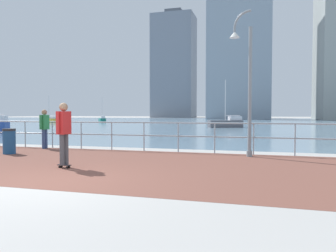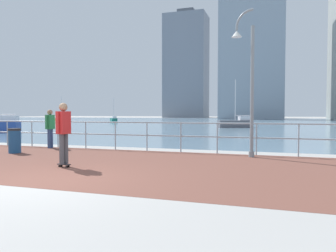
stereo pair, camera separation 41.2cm
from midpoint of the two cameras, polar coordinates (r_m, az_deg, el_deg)
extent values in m
plane|color=#ADAAA5|center=(46.03, 9.97, 0.38)|extent=(220.00, 220.00, 0.00)
cube|color=brown|center=(9.71, -12.24, -6.58)|extent=(28.00, 6.59, 0.01)
cube|color=#6B899E|center=(56.97, 11.05, 0.74)|extent=(180.00, 88.00, 0.00)
cylinder|color=#9EADB7|center=(15.53, -24.98, -1.35)|extent=(0.05, 0.05, 1.13)
cylinder|color=#9EADB7|center=(14.66, -20.81, -1.49)|extent=(0.05, 0.05, 1.13)
cylinder|color=#9EADB7|center=(13.87, -16.15, -1.63)|extent=(0.05, 0.05, 1.13)
cylinder|color=#9EADB7|center=(13.19, -10.97, -1.78)|extent=(0.05, 0.05, 1.13)
cylinder|color=#9EADB7|center=(12.63, -5.27, -1.93)|extent=(0.05, 0.05, 1.13)
cylinder|color=#9EADB7|center=(12.20, 0.89, -2.07)|extent=(0.05, 0.05, 1.13)
cylinder|color=#9EADB7|center=(11.93, 7.41, -2.19)|extent=(0.05, 0.05, 1.13)
cylinder|color=#9EADB7|center=(11.81, 14.15, -2.28)|extent=(0.05, 0.05, 1.13)
cylinder|color=#9EADB7|center=(11.86, 20.94, -2.34)|extent=(0.05, 0.05, 1.13)
cylinder|color=#9EADB7|center=(12.60, -5.28, 0.63)|extent=(25.20, 0.06, 0.06)
cylinder|color=#9EADB7|center=(12.63, -5.27, -1.68)|extent=(25.20, 0.06, 0.06)
cylinder|color=gray|center=(11.27, 13.39, -4.87)|extent=(0.19, 0.19, 0.20)
cylinder|color=gray|center=(11.20, 13.49, 5.93)|extent=(0.12, 0.12, 4.43)
cylinder|color=gray|center=(11.72, 13.22, 19.48)|extent=(0.19, 0.11, 0.11)
cylinder|color=gray|center=(11.74, 12.46, 19.24)|extent=(0.20, 0.11, 0.15)
cylinder|color=gray|center=(11.74, 11.80, 18.80)|extent=(0.20, 0.11, 0.18)
cylinder|color=gray|center=(11.73, 11.28, 18.22)|extent=(0.17, 0.11, 0.19)
cylinder|color=gray|center=(11.71, 10.96, 17.53)|extent=(0.14, 0.10, 0.19)
cylinder|color=gray|center=(11.67, 10.85, 16.79)|extent=(0.10, 0.10, 0.17)
cone|color=silver|center=(11.62, 10.85, 15.84)|extent=(0.36, 0.36, 0.22)
cylinder|color=black|center=(9.18, -18.61, -6.99)|extent=(0.06, 0.04, 0.06)
cylinder|color=black|center=(9.13, -18.93, -7.05)|extent=(0.06, 0.04, 0.06)
cylinder|color=black|center=(9.35, -19.81, -6.84)|extent=(0.06, 0.04, 0.06)
cylinder|color=black|center=(9.30, -20.13, -6.90)|extent=(0.06, 0.04, 0.06)
cube|color=black|center=(9.23, -19.38, -6.63)|extent=(0.41, 0.16, 0.02)
cylinder|color=#4C4C51|center=(9.24, -19.08, -3.95)|extent=(0.14, 0.14, 0.84)
cylinder|color=#4C4C51|center=(9.12, -19.75, -4.04)|extent=(0.14, 0.14, 0.84)
cube|color=red|center=(9.13, -19.47, 0.56)|extent=(0.28, 0.37, 0.62)
cylinder|color=red|center=(9.30, -18.53, 0.69)|extent=(0.10, 0.10, 0.59)
cylinder|color=red|center=(8.96, -20.45, 0.61)|extent=(0.10, 0.10, 0.59)
sphere|color=#A37A5B|center=(9.12, -19.51, 3.23)|extent=(0.23, 0.23, 0.23)
cylinder|color=#384C7A|center=(14.53, -21.85, -2.15)|extent=(0.13, 0.13, 0.82)
cylinder|color=#384C7A|center=(14.40, -22.24, -2.19)|extent=(0.13, 0.13, 0.82)
cube|color=#2D8C4C|center=(14.43, -22.09, 0.66)|extent=(0.24, 0.34, 0.61)
cylinder|color=#2D8C4C|center=(14.61, -21.53, 0.74)|extent=(0.09, 0.09, 0.58)
cylinder|color=#2D8C4C|center=(14.25, -22.66, 0.69)|extent=(0.09, 0.09, 0.58)
sphere|color=#A37A5B|center=(14.43, -22.11, 2.32)|extent=(0.23, 0.23, 0.23)
cylinder|color=navy|center=(13.15, -27.45, -2.63)|extent=(0.44, 0.44, 0.85)
cylinder|color=#262628|center=(13.12, -27.48, -0.60)|extent=(0.46, 0.46, 0.08)
cube|color=#197266|center=(57.13, -11.95, 1.05)|extent=(2.48, 2.96, 0.64)
cube|color=silver|center=(56.23, -11.83, 1.54)|extent=(1.15, 1.25, 0.35)
cylinder|color=silver|center=(57.12, -11.97, 3.15)|extent=(0.07, 0.07, 3.55)
cylinder|color=silver|center=(56.47, -11.87, 1.79)|extent=(0.83, 1.12, 0.06)
cube|color=gold|center=(54.94, -20.80, 0.92)|extent=(3.21, 1.69, 0.66)
cube|color=silver|center=(54.22, -20.19, 1.45)|extent=(1.24, 0.92, 0.37)
cylinder|color=silver|center=(54.94, -20.83, 3.17)|extent=(0.07, 0.07, 3.66)
cylinder|color=silver|center=(54.41, -20.36, 1.72)|extent=(1.35, 0.40, 0.06)
cube|color=#595960|center=(33.98, 9.90, 0.37)|extent=(3.71, 2.53, 0.77)
cube|color=silver|center=(34.35, 11.59, 1.38)|extent=(1.50, 1.25, 0.43)
cylinder|color=silver|center=(33.99, 9.93, 4.61)|extent=(0.09, 0.09, 4.26)
cylinder|color=silver|center=(34.24, 11.15, 1.88)|extent=(1.48, 0.75, 0.07)
cube|color=slate|center=(115.83, 0.97, 10.56)|extent=(14.72, 10.81, 36.37)
cube|color=#4E5560|center=(120.10, 0.98, 19.65)|extent=(5.89, 4.32, 2.00)
cube|color=#8493A3|center=(86.85, 12.57, 13.01)|extent=(15.75, 11.83, 35.51)
camera|label=1|loc=(0.21, -91.21, -0.05)|focal=33.92mm
camera|label=2|loc=(0.21, 88.79, 0.05)|focal=33.92mm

